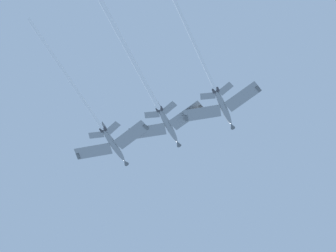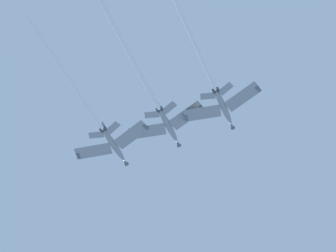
% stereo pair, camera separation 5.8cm
% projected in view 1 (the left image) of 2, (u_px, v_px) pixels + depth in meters
% --- Properties ---
extents(jet_inner_left, '(36.77, 30.77, 16.60)m').
position_uv_depth(jet_inner_left, '(100.00, 124.00, 146.83)').
color(jet_inner_left, gray).
extents(jet_centre, '(40.03, 32.10, 18.03)m').
position_uv_depth(jet_centre, '(150.00, 92.00, 143.32)').
color(jet_centre, gray).
extents(jet_inner_right, '(36.97, 30.19, 17.23)m').
position_uv_depth(jet_inner_right, '(214.00, 86.00, 143.18)').
color(jet_inner_right, gray).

